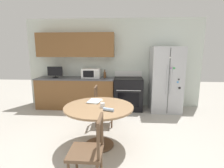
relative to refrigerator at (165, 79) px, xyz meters
The scene contains 14 objects.
ground_plane 2.82m from the refrigerator, 123.92° to the right, with size 14.00×14.00×0.00m, color #B2ADA3.
back_wall 1.91m from the refrigerator, 168.22° to the left, with size 5.20×0.44×2.60m.
kitchen_counter 2.61m from the refrigerator, behind, with size 2.27×0.64×0.90m.
refrigerator is the anchor object (origin of this frame).
oven_range 1.11m from the refrigerator, behind, with size 0.80×0.68×1.08m.
microwave 2.11m from the refrigerator, behind, with size 0.52×0.38×0.27m.
countertop_tv 3.16m from the refrigerator, behind, with size 0.43×0.16×0.33m.
counter_bottle 1.72m from the refrigerator, behind, with size 0.08×0.08×0.24m.
dining_table 2.57m from the refrigerator, 128.22° to the right, with size 1.20×1.20×0.74m.
dining_chair_near 3.35m from the refrigerator, 118.61° to the right, with size 0.42×0.42×0.90m.
dining_chair_far 2.01m from the refrigerator, 145.84° to the right, with size 0.44×0.44×0.90m.
candle_glass 2.56m from the refrigerator, 126.07° to the right, with size 0.08×0.08×0.08m.
folded_napkin 2.64m from the refrigerator, 121.79° to the right, with size 0.18×0.11×0.05m.
mail_stack 2.44m from the refrigerator, 134.12° to the right, with size 0.30×0.35×0.02m.
Camera 1 is at (0.34, -2.66, 1.69)m, focal length 28.00 mm.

